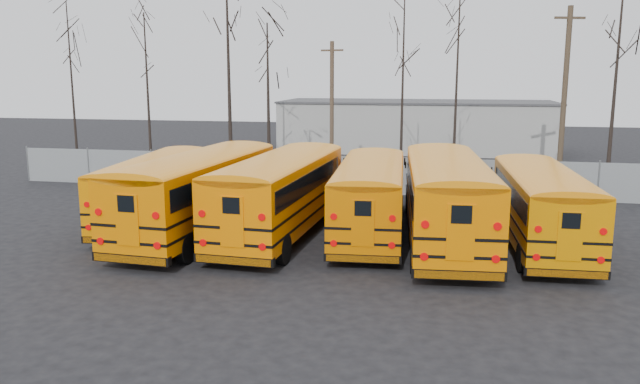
% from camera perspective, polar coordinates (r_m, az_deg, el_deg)
% --- Properties ---
extents(ground, '(120.00, 120.00, 0.00)m').
position_cam_1_polar(ground, '(22.11, -0.66, -5.86)').
color(ground, black).
rests_on(ground, ground).
extents(fence, '(40.00, 0.04, 2.00)m').
position_cam_1_polar(fence, '(33.44, 3.63, 1.58)').
color(fence, gray).
rests_on(fence, ground).
extents(distant_building, '(22.00, 8.00, 4.00)m').
position_cam_1_polar(distant_building, '(52.95, 8.77, 5.95)').
color(distant_building, '#9A9A96').
rests_on(distant_building, ground).
extents(bus_a, '(3.45, 10.59, 2.91)m').
position_cam_1_polar(bus_a, '(27.57, -14.70, 0.76)').
color(bus_a, black).
rests_on(bus_a, ground).
extents(bus_b, '(3.52, 12.05, 3.33)m').
position_cam_1_polar(bus_b, '(25.09, -10.81, 0.53)').
color(bus_b, black).
rests_on(bus_b, ground).
extents(bus_c, '(3.31, 11.85, 3.28)m').
position_cam_1_polar(bus_c, '(24.54, -3.45, 0.40)').
color(bus_c, black).
rests_on(bus_c, ground).
extents(bus_d, '(3.21, 11.04, 3.05)m').
position_cam_1_polar(bus_d, '(24.65, 4.69, 0.12)').
color(bus_d, black).
rests_on(bus_d, ground).
extents(bus_e, '(3.71, 12.18, 3.36)m').
position_cam_1_polar(bus_e, '(23.72, 11.47, -0.04)').
color(bus_e, black).
rests_on(bus_e, ground).
extents(bus_f, '(2.88, 10.76, 2.99)m').
position_cam_1_polar(bus_f, '(24.38, 19.52, -0.68)').
color(bus_f, black).
rests_on(bus_f, ground).
extents(utility_pole_left, '(1.46, 0.46, 8.29)m').
position_cam_1_polar(utility_pole_left, '(39.23, 1.09, 7.74)').
color(utility_pole_left, '#4A392A').
rests_on(utility_pole_left, ground).
extents(utility_pole_right, '(1.76, 0.64, 10.12)m').
position_cam_1_polar(utility_pole_right, '(39.16, 21.45, 8.38)').
color(utility_pole_right, '#443626').
rests_on(utility_pole_right, ground).
extents(tree_0, '(0.26, 0.26, 10.72)m').
position_cam_1_polar(tree_0, '(42.74, -21.70, 8.72)').
color(tree_0, black).
rests_on(tree_0, ground).
extents(tree_1, '(0.26, 0.26, 9.88)m').
position_cam_1_polar(tree_1, '(39.31, -15.46, 8.35)').
color(tree_1, black).
rests_on(tree_1, ground).
extents(tree_2, '(0.26, 0.26, 12.98)m').
position_cam_1_polar(tree_2, '(39.76, -8.35, 10.89)').
color(tree_2, black).
rests_on(tree_2, ground).
extents(tree_3, '(0.26, 0.26, 9.45)m').
position_cam_1_polar(tree_3, '(40.18, -4.75, 8.44)').
color(tree_3, black).
rests_on(tree_3, ground).
extents(tree_4, '(0.26, 0.26, 10.86)m').
position_cam_1_polar(tree_4, '(37.75, 7.55, 9.31)').
color(tree_4, black).
rests_on(tree_4, ground).
extents(tree_5, '(0.26, 0.26, 11.50)m').
position_cam_1_polar(tree_5, '(37.21, 12.38, 9.63)').
color(tree_5, black).
rests_on(tree_5, ground).
extents(tree_6, '(0.26, 0.26, 11.18)m').
position_cam_1_polar(tree_6, '(35.67, 25.36, 8.56)').
color(tree_6, black).
rests_on(tree_6, ground).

